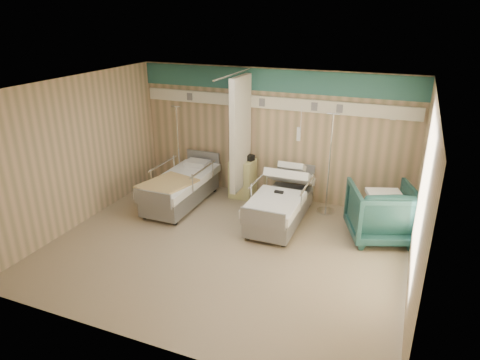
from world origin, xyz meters
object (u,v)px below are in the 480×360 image
object	(u,v)px
bed_left	(181,191)
iv_stand_left	(180,172)
bedside_cabinet	(243,178)
iv_stand_right	(327,193)
bed_right	(280,207)
visitor_armchair	(381,212)

from	to	relation	value
bed_left	iv_stand_left	distance (m)	0.93
bed_left	iv_stand_left	world-z (taller)	iv_stand_left
bedside_cabinet	iv_stand_right	bearing A→B (deg)	-3.00
bed_right	iv_stand_right	xyz separation A→B (m)	(0.74, 0.80, 0.11)
bed_left	iv_stand_left	size ratio (longest dim) A/B	1.12
bed_right	iv_stand_right	size ratio (longest dim) A/B	1.05
bedside_cabinet	visitor_armchair	xyz separation A→B (m)	(3.00, -0.81, 0.08)
bedside_cabinet	iv_stand_right	xyz separation A→B (m)	(1.89, -0.10, -0.00)
bed_left	iv_stand_right	bearing A→B (deg)	15.25
bed_left	bedside_cabinet	bearing A→B (deg)	40.60
bed_right	bed_left	size ratio (longest dim) A/B	1.00
bed_right	visitor_armchair	world-z (taller)	visitor_armchair
iv_stand_right	iv_stand_left	size ratio (longest dim) A/B	1.07
bed_right	visitor_armchair	bearing A→B (deg)	2.72
bed_right	iv_stand_left	world-z (taller)	iv_stand_left
bed_right	bed_left	xyz separation A→B (m)	(-2.20, 0.00, 0.00)
iv_stand_right	bed_right	bearing A→B (deg)	-132.65
bed_left	bedside_cabinet	xyz separation A→B (m)	(1.05, 0.90, 0.11)
visitor_armchair	iv_stand_left	bearing A→B (deg)	-29.27
bed_right	iv_stand_left	distance (m)	2.80
iv_stand_right	iv_stand_left	xyz separation A→B (m)	(-3.42, -0.01, -0.03)
bed_right	iv_stand_left	xyz separation A→B (m)	(-2.68, 0.80, 0.08)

